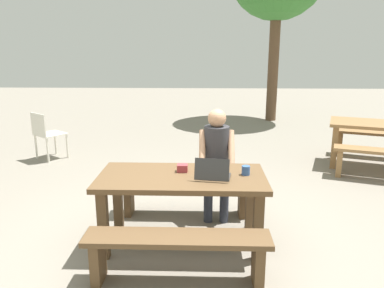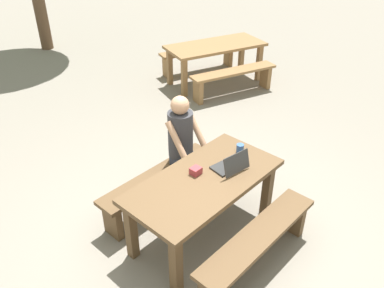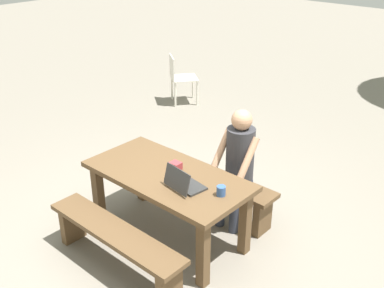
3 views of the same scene
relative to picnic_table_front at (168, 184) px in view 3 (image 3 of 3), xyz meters
name	(u,v)px [view 3 (image 3 of 3)]	position (x,y,z in m)	size (l,w,h in m)	color
ground_plane	(169,235)	(0.00, 0.00, -0.61)	(30.00, 30.00, 0.00)	gray
picnic_table_front	(168,184)	(0.00, 0.00, 0.00)	(1.62, 0.81, 0.72)	brown
bench_near	(115,241)	(0.00, -0.67, -0.29)	(1.53, 0.30, 0.43)	brown
bench_far	(212,183)	(0.00, 0.67, -0.29)	(1.53, 0.30, 0.43)	brown
laptop	(184,183)	(0.30, -0.09, 0.17)	(0.35, 0.30, 0.22)	#2D2D2D
small_pouch	(175,166)	(0.00, 0.11, 0.15)	(0.10, 0.09, 0.07)	#993338
coffee_mug	(221,191)	(0.62, 0.04, 0.16)	(0.08, 0.08, 0.09)	#335693
person_seated	(238,161)	(0.36, 0.63, 0.12)	(0.39, 0.40, 1.26)	#333847
plastic_chair	(180,77)	(-2.54, 2.88, -0.15)	(0.62, 0.62, 0.84)	silver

